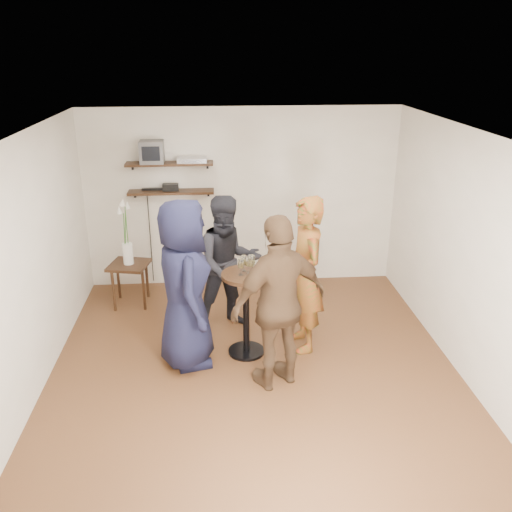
% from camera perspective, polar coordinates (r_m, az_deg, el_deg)
% --- Properties ---
extents(room, '(4.58, 5.08, 2.68)m').
position_cam_1_polar(room, '(5.52, -0.17, -0.79)').
color(room, '#4A2817').
rests_on(room, ground).
extents(shelf_upper, '(1.20, 0.25, 0.04)m').
position_cam_1_polar(shelf_upper, '(7.66, -9.10, 9.58)').
color(shelf_upper, black).
rests_on(shelf_upper, room).
extents(shelf_lower, '(1.20, 0.25, 0.04)m').
position_cam_1_polar(shelf_lower, '(7.75, -8.93, 6.69)').
color(shelf_lower, black).
rests_on(shelf_lower, room).
extents(crt_monitor, '(0.32, 0.30, 0.30)m').
position_cam_1_polar(crt_monitor, '(7.65, -10.90, 10.73)').
color(crt_monitor, '#59595B').
rests_on(crt_monitor, shelf_upper).
extents(dvd_deck, '(0.40, 0.24, 0.06)m').
position_cam_1_polar(dvd_deck, '(7.63, -6.74, 10.02)').
color(dvd_deck, silver).
rests_on(dvd_deck, shelf_upper).
extents(radio, '(0.22, 0.10, 0.10)m').
position_cam_1_polar(radio, '(7.73, -8.98, 7.17)').
color(radio, black).
rests_on(radio, shelf_lower).
extents(power_strip, '(0.30, 0.05, 0.03)m').
position_cam_1_polar(power_strip, '(7.81, -10.82, 6.93)').
color(power_strip, black).
rests_on(power_strip, shelf_lower).
extents(side_table, '(0.60, 0.60, 0.60)m').
position_cam_1_polar(side_table, '(7.60, -13.18, -1.48)').
color(side_table, black).
rests_on(side_table, room).
extents(vase_lilies, '(0.19, 0.19, 0.94)m').
position_cam_1_polar(vase_lilies, '(7.46, -13.45, 1.33)').
color(vase_lilies, white).
rests_on(vase_lilies, side_table).
extents(drinks_table, '(0.55, 0.55, 1.01)m').
position_cam_1_polar(drinks_table, '(6.17, -1.05, -4.94)').
color(drinks_table, black).
rests_on(drinks_table, room).
extents(wine_glass_fl, '(0.06, 0.06, 0.19)m').
position_cam_1_polar(wine_glass_fl, '(5.93, -1.62, -0.84)').
color(wine_glass_fl, silver).
rests_on(wine_glass_fl, drinks_table).
extents(wine_glass_fr, '(0.07, 0.07, 0.22)m').
position_cam_1_polar(wine_glass_fr, '(5.94, -0.47, -0.59)').
color(wine_glass_fr, silver).
rests_on(wine_glass_fr, drinks_table).
extents(wine_glass_bl, '(0.06, 0.06, 0.18)m').
position_cam_1_polar(wine_glass_bl, '(6.04, -1.29, -0.49)').
color(wine_glass_bl, silver).
rests_on(wine_glass_bl, drinks_table).
extents(wine_glass_br, '(0.06, 0.06, 0.19)m').
position_cam_1_polar(wine_glass_br, '(5.98, -0.80, -0.67)').
color(wine_glass_br, silver).
rests_on(wine_glass_br, drinks_table).
extents(person_plaid, '(0.54, 0.73, 1.85)m').
position_cam_1_polar(person_plaid, '(6.22, 5.15, -2.01)').
color(person_plaid, red).
rests_on(person_plaid, room).
extents(person_dark, '(0.98, 0.85, 1.72)m').
position_cam_1_polar(person_dark, '(6.68, -2.92, -0.82)').
color(person_dark, black).
rests_on(person_dark, room).
extents(person_navy, '(0.78, 1.04, 1.91)m').
position_cam_1_polar(person_navy, '(5.92, -7.56, -3.02)').
color(person_navy, black).
rests_on(person_navy, room).
extents(person_brown, '(1.19, 0.89, 1.87)m').
position_cam_1_polar(person_brown, '(5.51, 2.48, -5.00)').
color(person_brown, '#49321F').
rests_on(person_brown, room).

